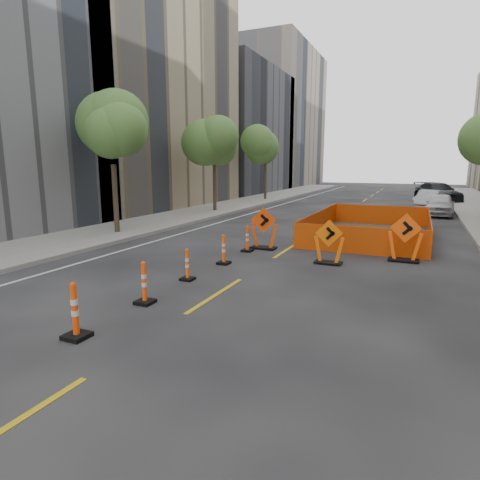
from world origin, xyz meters
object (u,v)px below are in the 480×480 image
at_px(channelizer_6, 224,249).
at_px(chevron_sign_center, 329,242).
at_px(channelizer_7, 247,239).
at_px(channelizer_3, 75,310).
at_px(chevron_sign_left, 264,228).
at_px(parked_car_far, 438,192).
at_px(chevron_sign_right, 405,238).
at_px(parked_car_near, 440,205).
at_px(parked_car_mid, 429,199).
at_px(channelizer_5, 187,264).
at_px(channelizer_4, 144,283).

xyz_separation_m(channelizer_6, chevron_sign_center, (3.20, 1.47, 0.25)).
height_order(channelizer_6, channelizer_7, same).
distance_m(channelizer_3, chevron_sign_left, 9.27).
height_order(chevron_sign_center, parked_car_far, parked_car_far).
bearing_deg(channelizer_3, chevron_sign_right, 59.22).
bearing_deg(chevron_sign_center, parked_car_near, 53.39).
bearing_deg(parked_car_mid, parked_car_near, -69.05).
distance_m(chevron_sign_center, parked_car_far, 27.30).
xyz_separation_m(chevron_sign_left, chevron_sign_right, (5.17, -0.00, 0.01)).
bearing_deg(chevron_sign_right, channelizer_7, -169.94).
xyz_separation_m(channelizer_5, parked_car_far, (7.44, 30.59, 0.37)).
distance_m(channelizer_6, parked_car_mid, 23.08).
height_order(channelizer_6, chevron_sign_right, chevron_sign_right).
bearing_deg(channelizer_5, channelizer_7, 89.03).
bearing_deg(parked_car_far, parked_car_mid, -121.46).
xyz_separation_m(channelizer_3, parked_car_mid, (6.53, 28.53, 0.11)).
xyz_separation_m(channelizer_3, channelizer_6, (0.00, 6.40, -0.06)).
bearing_deg(parked_car_near, channelizer_5, -106.42).
bearing_deg(channelizer_3, parked_car_far, 78.12).
bearing_deg(chevron_sign_left, channelizer_7, -142.85).
distance_m(chevron_sign_center, chevron_sign_right, 2.70).
bearing_deg(chevron_sign_center, channelizer_4, -141.99).
xyz_separation_m(chevron_sign_right, parked_car_near, (1.62, 14.53, -0.12)).
bearing_deg(parked_car_far, channelizer_3, -126.13).
bearing_deg(chevron_sign_left, channelizer_3, -116.93).
xyz_separation_m(channelizer_4, parked_car_near, (7.14, 21.66, 0.19)).
bearing_deg(channelizer_4, parked_car_far, 77.36).
bearing_deg(channelizer_4, parked_car_mid, 76.10).
distance_m(channelizer_5, channelizer_6, 2.14).
distance_m(channelizer_5, chevron_sign_right, 7.54).
relative_size(chevron_sign_center, parked_car_mid, 0.37).
height_order(channelizer_4, channelizer_6, channelizer_4).
bearing_deg(chevron_sign_center, parked_car_mid, 58.11).
bearing_deg(parked_car_far, channelizer_6, -128.68).
relative_size(channelizer_4, parked_car_near, 0.25).
bearing_deg(parked_car_mid, channelizer_7, -94.48).
relative_size(channelizer_3, channelizer_7, 1.12).
bearing_deg(channelizer_7, parked_car_far, 74.36).
bearing_deg(channelizer_4, channelizer_5, 92.91).
bearing_deg(channelizer_7, channelizer_3, -89.72).
bearing_deg(chevron_sign_left, chevron_sign_center, -50.85).
distance_m(chevron_sign_left, chevron_sign_center, 3.18).
distance_m(channelizer_7, chevron_sign_center, 3.32).
height_order(channelizer_3, channelizer_6, channelizer_3).
relative_size(channelizer_7, chevron_sign_right, 0.60).
relative_size(channelizer_3, channelizer_6, 1.12).
bearing_deg(chevron_sign_right, parked_car_mid, 89.56).
xyz_separation_m(chevron_sign_center, parked_car_mid, (3.33, 20.67, -0.08)).
relative_size(channelizer_4, parked_car_far, 0.18).
relative_size(chevron_sign_right, parked_car_mid, 0.41).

